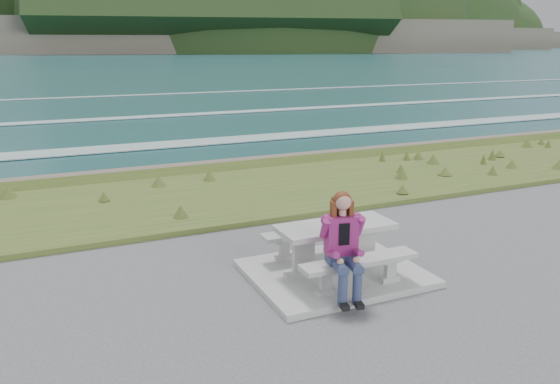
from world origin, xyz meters
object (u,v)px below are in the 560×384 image
at_px(bench_landward, 359,265).
at_px(bench_seaward, 314,235).
at_px(picnic_table, 335,235).
at_px(seated_woman, 344,260).

xyz_separation_m(bench_landward, bench_seaward, (0.00, 1.40, 0.00)).
relative_size(picnic_table, seated_woman, 1.22).
bearing_deg(bench_landward, seated_woman, -157.91).
xyz_separation_m(picnic_table, bench_landward, (0.00, -0.70, -0.23)).
height_order(picnic_table, seated_woman, seated_woman).
height_order(picnic_table, bench_seaward, picnic_table).
height_order(bench_landward, bench_seaward, same).
distance_m(picnic_table, bench_seaward, 0.74).
bearing_deg(picnic_table, bench_seaward, 90.00).
relative_size(picnic_table, bench_landward, 1.00).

